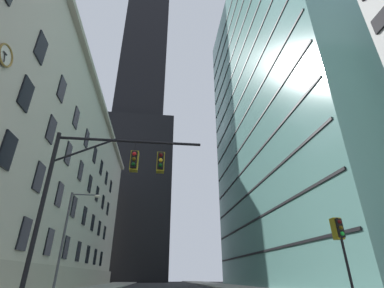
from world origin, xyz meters
name	(u,v)px	position (x,y,z in m)	size (l,w,h in m)	color
station_building	(20,170)	(-18.01, 23.82, 12.45)	(14.69, 59.66, 24.94)	beige
dark_skyscraper	(143,85)	(-10.21, 75.78, 66.37)	(23.26, 23.26, 227.62)	black
glass_office_midrise	(298,96)	(20.99, 27.70, 29.15)	(20.08, 40.64, 58.30)	slate
traffic_signal_mast	(109,177)	(-4.06, 4.70, 5.63)	(7.44, 0.63, 7.72)	black
traffic_light_near_right	(339,233)	(7.35, 4.82, 3.22)	(0.40, 0.63, 3.82)	black
street_lamppost	(70,230)	(-8.42, 14.67, 4.57)	(2.43, 0.32, 7.38)	#47474C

